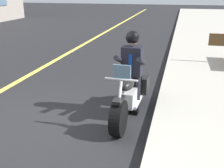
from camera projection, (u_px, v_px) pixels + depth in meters
The scene contains 3 objects.
ground_plane at pixel (45, 127), 5.40m from camera, with size 80.00×80.00×0.00m, color black.
motorcycle_main at pixel (129, 95), 5.73m from camera, with size 2.22×0.64×1.26m.
rider_main at pixel (132, 65), 5.72m from camera, with size 0.63×0.56×1.74m.
Camera 1 is at (4.37, 2.42, 2.55)m, focal length 45.00 mm.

